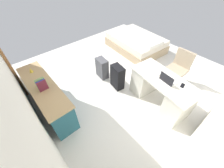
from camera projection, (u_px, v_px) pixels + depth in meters
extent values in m
plane|color=silver|center=(123.00, 79.00, 4.00)|extent=(5.69, 5.69, 0.00)
cube|color=white|center=(8.00, 79.00, 1.92)|extent=(4.32, 0.10, 2.79)
cube|color=#936038|center=(2.00, 53.00, 3.08)|extent=(0.88, 0.05, 2.04)
cube|color=silver|center=(164.00, 80.00, 2.89)|extent=(1.51, 0.84, 0.04)
cube|color=beige|center=(178.00, 106.00, 2.86)|extent=(0.47, 0.64, 0.72)
cube|color=beige|center=(145.00, 80.00, 3.44)|extent=(0.47, 0.64, 0.72)
cylinder|color=black|center=(171.00, 82.00, 3.86)|extent=(0.52, 0.52, 0.04)
cylinder|color=black|center=(173.00, 77.00, 3.73)|extent=(0.06, 0.06, 0.42)
cube|color=tan|center=(177.00, 70.00, 3.55)|extent=(0.46, 0.46, 0.08)
cube|color=tan|center=(184.00, 58.00, 3.47)|extent=(0.44, 0.06, 0.44)
cube|color=#235B6B|center=(48.00, 98.00, 3.04)|extent=(1.76, 0.44, 0.70)
cube|color=tan|center=(42.00, 86.00, 2.78)|extent=(1.80, 0.48, 0.04)
cube|color=#1E4E5B|center=(67.00, 108.00, 3.04)|extent=(0.67, 0.01, 0.24)
cube|color=#1E4E5B|center=(52.00, 88.00, 3.46)|extent=(0.67, 0.01, 0.24)
cube|color=tan|center=(135.00, 45.00, 5.10)|extent=(2.00, 1.55, 0.28)
cube|color=silver|center=(136.00, 39.00, 4.93)|extent=(1.94, 1.48, 0.20)
cube|color=white|center=(151.00, 42.00, 4.45)|extent=(0.53, 0.72, 0.10)
cube|color=black|center=(117.00, 77.00, 3.56)|extent=(0.39, 0.27, 0.65)
cube|color=#4C4C51|center=(102.00, 68.00, 3.89)|extent=(0.38, 0.26, 0.57)
cube|color=silver|center=(169.00, 81.00, 2.82)|extent=(0.34, 0.26, 0.02)
cube|color=black|center=(166.00, 79.00, 2.71)|extent=(0.31, 0.05, 0.19)
ellipsoid|color=white|center=(159.00, 74.00, 2.97)|extent=(0.07, 0.11, 0.03)
cube|color=black|center=(183.00, 86.00, 2.73)|extent=(0.09, 0.15, 0.01)
cube|color=maroon|center=(43.00, 86.00, 2.60)|extent=(0.03, 0.17, 0.21)
cube|color=#263898|center=(42.00, 85.00, 2.63)|extent=(0.03, 0.17, 0.20)
cube|color=#799C5A|center=(41.00, 83.00, 2.64)|extent=(0.04, 0.17, 0.23)
cube|color=green|center=(40.00, 83.00, 2.67)|extent=(0.03, 0.17, 0.19)
cone|color=gold|center=(31.00, 70.00, 3.02)|extent=(0.08, 0.08, 0.11)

